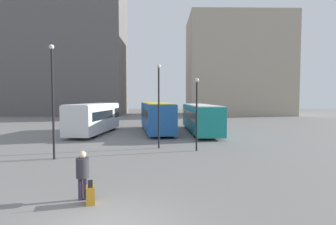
{
  "coord_description": "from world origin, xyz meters",
  "views": [
    {
      "loc": [
        1.56,
        -6.65,
        3.56
      ],
      "look_at": [
        1.94,
        16.27,
        2.29
      ],
      "focal_mm": 28.0,
      "sensor_mm": 36.0,
      "label": 1
    }
  ],
  "objects_px": {
    "suitcase": "(90,195)",
    "lamp_post_1": "(197,107)",
    "bus_2": "(200,117)",
    "traveler": "(83,171)",
    "lamp_post_0": "(53,93)",
    "lamp_post_2": "(159,99)",
    "bus_1": "(156,116)",
    "bus_0": "(95,117)"
  },
  "relations": [
    {
      "from": "bus_1",
      "to": "lamp_post_2",
      "type": "height_order",
      "value": "lamp_post_2"
    },
    {
      "from": "bus_1",
      "to": "bus_2",
      "type": "xyz_separation_m",
      "value": [
        4.57,
        -0.41,
        -0.09
      ]
    },
    {
      "from": "lamp_post_0",
      "to": "lamp_post_2",
      "type": "distance_m",
      "value": 6.87
    },
    {
      "from": "suitcase",
      "to": "traveler",
      "type": "bearing_deg",
      "value": 28.94
    },
    {
      "from": "bus_1",
      "to": "bus_2",
      "type": "relative_size",
      "value": 0.91
    },
    {
      "from": "traveler",
      "to": "lamp_post_1",
      "type": "bearing_deg",
      "value": -46.52
    },
    {
      "from": "bus_2",
      "to": "lamp_post_1",
      "type": "bearing_deg",
      "value": 168.86
    },
    {
      "from": "traveler",
      "to": "lamp_post_1",
      "type": "relative_size",
      "value": 0.35
    },
    {
      "from": "bus_1",
      "to": "lamp_post_2",
      "type": "relative_size",
      "value": 1.78
    },
    {
      "from": "bus_0",
      "to": "bus_1",
      "type": "relative_size",
      "value": 0.88
    },
    {
      "from": "bus_2",
      "to": "suitcase",
      "type": "xyz_separation_m",
      "value": [
        -6.26,
        -18.34,
        -1.27
      ]
    },
    {
      "from": "traveler",
      "to": "suitcase",
      "type": "distance_m",
      "value": 0.89
    },
    {
      "from": "bus_1",
      "to": "suitcase",
      "type": "distance_m",
      "value": 18.88
    },
    {
      "from": "bus_1",
      "to": "lamp_post_0",
      "type": "relative_size",
      "value": 1.59
    },
    {
      "from": "traveler",
      "to": "bus_1",
      "type": "bearing_deg",
      "value": -21.96
    },
    {
      "from": "bus_0",
      "to": "suitcase",
      "type": "height_order",
      "value": "bus_0"
    },
    {
      "from": "traveler",
      "to": "lamp_post_0",
      "type": "distance_m",
      "value": 7.6
    },
    {
      "from": "traveler",
      "to": "lamp_post_1",
      "type": "xyz_separation_m",
      "value": [
        5.04,
        8.41,
        1.91
      ]
    },
    {
      "from": "bus_0",
      "to": "bus_2",
      "type": "height_order",
      "value": "bus_0"
    },
    {
      "from": "lamp_post_1",
      "to": "lamp_post_2",
      "type": "relative_size",
      "value": 0.83
    },
    {
      "from": "bus_1",
      "to": "lamp_post_1",
      "type": "distance_m",
      "value": 10.49
    },
    {
      "from": "bus_0",
      "to": "traveler",
      "type": "distance_m",
      "value": 17.59
    },
    {
      "from": "lamp_post_1",
      "to": "lamp_post_0",
      "type": "bearing_deg",
      "value": -165.04
    },
    {
      "from": "suitcase",
      "to": "bus_0",
      "type": "bearing_deg",
      "value": -1.33
    },
    {
      "from": "lamp_post_0",
      "to": "lamp_post_2",
      "type": "bearing_deg",
      "value": 28.41
    },
    {
      "from": "bus_1",
      "to": "traveler",
      "type": "distance_m",
      "value": 18.51
    },
    {
      "from": "bus_0",
      "to": "lamp_post_1",
      "type": "bearing_deg",
      "value": -127.5
    },
    {
      "from": "lamp_post_2",
      "to": "bus_1",
      "type": "bearing_deg",
      "value": 92.74
    },
    {
      "from": "bus_2",
      "to": "traveler",
      "type": "relative_size",
      "value": 6.69
    },
    {
      "from": "lamp_post_0",
      "to": "lamp_post_1",
      "type": "distance_m",
      "value": 8.93
    },
    {
      "from": "bus_2",
      "to": "traveler",
      "type": "bearing_deg",
      "value": 158.02
    },
    {
      "from": "suitcase",
      "to": "lamp_post_2",
      "type": "xyz_separation_m",
      "value": [
        2.13,
        9.75,
        3.17
      ]
    },
    {
      "from": "suitcase",
      "to": "lamp_post_0",
      "type": "xyz_separation_m",
      "value": [
        -3.91,
        6.48,
        3.52
      ]
    },
    {
      "from": "traveler",
      "to": "lamp_post_1",
      "type": "height_order",
      "value": "lamp_post_1"
    },
    {
      "from": "lamp_post_1",
      "to": "lamp_post_2",
      "type": "distance_m",
      "value": 2.79
    },
    {
      "from": "bus_0",
      "to": "lamp_post_1",
      "type": "height_order",
      "value": "lamp_post_1"
    },
    {
      "from": "suitcase",
      "to": "lamp_post_1",
      "type": "height_order",
      "value": "lamp_post_1"
    },
    {
      "from": "lamp_post_0",
      "to": "bus_0",
      "type": "bearing_deg",
      "value": 92.74
    },
    {
      "from": "lamp_post_1",
      "to": "lamp_post_2",
      "type": "xyz_separation_m",
      "value": [
        -2.55,
        0.97,
        0.54
      ]
    },
    {
      "from": "traveler",
      "to": "lamp_post_2",
      "type": "relative_size",
      "value": 0.29
    },
    {
      "from": "traveler",
      "to": "lamp_post_0",
      "type": "xyz_separation_m",
      "value": [
        -3.55,
        6.12,
        2.8
      ]
    },
    {
      "from": "traveler",
      "to": "lamp_post_0",
      "type": "relative_size",
      "value": 0.26
    }
  ]
}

